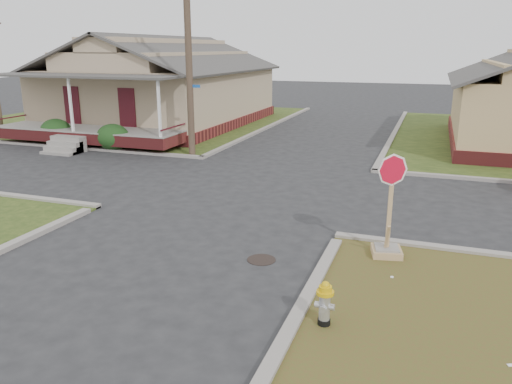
% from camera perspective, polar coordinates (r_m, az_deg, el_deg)
% --- Properties ---
extents(ground, '(120.00, 120.00, 0.00)m').
position_cam_1_polar(ground, '(12.42, -8.30, -5.43)').
color(ground, '#242426').
rests_on(ground, ground).
extents(verge_far_left, '(19.00, 19.00, 0.05)m').
position_cam_1_polar(verge_far_left, '(34.00, -13.78, 8.07)').
color(verge_far_left, '#2A3E16').
rests_on(verge_far_left, ground).
extents(curbs, '(80.00, 40.00, 0.12)m').
position_cam_1_polar(curbs, '(16.76, -0.39, 0.46)').
color(curbs, gray).
rests_on(curbs, ground).
extents(manhole, '(0.64, 0.64, 0.01)m').
position_cam_1_polar(manhole, '(11.18, 0.63, -7.74)').
color(manhole, black).
rests_on(manhole, ground).
extents(corner_house, '(10.10, 15.50, 5.30)m').
position_cam_1_polar(corner_house, '(31.09, -10.66, 11.72)').
color(corner_house, maroon).
rests_on(corner_house, ground).
extents(utility_pole, '(1.80, 0.28, 9.00)m').
position_cam_1_polar(utility_pole, '(21.40, -7.75, 16.35)').
color(utility_pole, '#463528').
rests_on(utility_pole, ground).
extents(fire_hydrant, '(0.29, 0.29, 0.79)m').
position_cam_1_polar(fire_hydrant, '(8.56, 7.87, -12.24)').
color(fire_hydrant, black).
rests_on(fire_hydrant, ground).
extents(stop_sign, '(0.66, 0.64, 2.33)m').
position_cam_1_polar(stop_sign, '(11.50, 14.83, -4.67)').
color(stop_sign, tan).
rests_on(stop_sign, ground).
extents(hedge_left, '(1.53, 1.25, 1.17)m').
position_cam_1_polar(hedge_left, '(26.19, -21.87, 6.43)').
color(hedge_left, '#193C15').
rests_on(hedge_left, verge_far_left).
extents(hedge_right, '(1.51, 1.24, 1.15)m').
position_cam_1_polar(hedge_right, '(23.71, -16.02, 6.04)').
color(hedge_right, '#193C15').
rests_on(hedge_right, verge_far_left).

